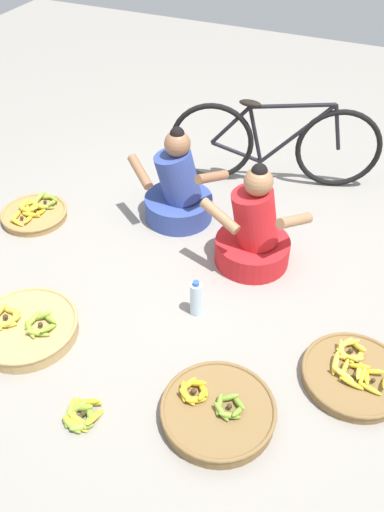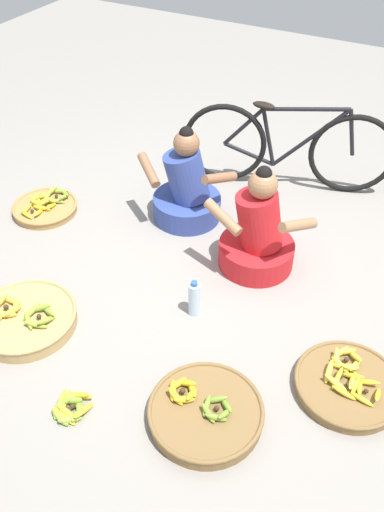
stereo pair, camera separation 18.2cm
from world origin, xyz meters
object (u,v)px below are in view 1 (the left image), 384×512
object	(u,v)px
vendor_woman_behind	(178,191)
water_bottle	(196,298)
banana_basket_mid_left	(354,374)
loose_bananas_mid_right	(82,415)
bicycle_leaning	(274,144)
banana_basket_front_center	(218,411)
banana_basket_front_left	(26,327)
vendor_woman_front	(254,233)
banana_basket_back_center	(34,213)

from	to	relation	value
vendor_woman_behind	water_bottle	bearing A→B (deg)	-59.11
banana_basket_mid_left	loose_bananas_mid_right	bearing A→B (deg)	-146.70
banana_basket_mid_left	loose_bananas_mid_right	xyz separation A→B (m)	(-1.26, -0.83, -0.01)
bicycle_leaning	banana_basket_front_center	distance (m)	2.37
loose_bananas_mid_right	banana_basket_mid_left	bearing A→B (deg)	33.30
banana_basket_front_left	banana_basket_mid_left	bearing A→B (deg)	13.73
vendor_woman_behind	banana_basket_front_center	size ratio (longest dim) A/B	1.24
water_bottle	vendor_woman_front	bearing A→B (deg)	75.48
banana_basket_front_left	banana_basket_front_center	xyz separation A→B (m)	(1.28, -0.07, -0.01)
banana_basket_mid_left	water_bottle	size ratio (longest dim) A/B	2.25
banana_basket_mid_left	banana_basket_front_center	bearing A→B (deg)	-139.07
bicycle_leaning	banana_basket_front_center	bearing A→B (deg)	-79.33
banana_basket_mid_left	banana_basket_back_center	distance (m)	2.62
vendor_woman_behind	banana_basket_front_center	xyz separation A→B (m)	(0.94, -1.53, -0.19)
loose_bananas_mid_right	water_bottle	world-z (taller)	water_bottle
banana_basket_back_center	water_bottle	distance (m)	1.61
bicycle_leaning	banana_basket_front_left	world-z (taller)	bicycle_leaning
bicycle_leaning	banana_basket_front_center	size ratio (longest dim) A/B	2.66
vendor_woman_front	banana_basket_back_center	world-z (taller)	vendor_woman_front
vendor_woman_front	banana_basket_front_center	distance (m)	1.31
banana_basket_front_left	loose_bananas_mid_right	bearing A→B (deg)	-30.45
banana_basket_mid_left	vendor_woman_front	bearing A→B (deg)	139.46
bicycle_leaning	banana_basket_front_left	bearing A→B (deg)	-110.67
bicycle_leaning	banana_basket_back_center	bearing A→B (deg)	-140.96
banana_basket_front_center	water_bottle	xyz separation A→B (m)	(-0.41, 0.65, 0.07)
banana_basket_front_left	banana_basket_front_center	world-z (taller)	banana_basket_front_left
banana_basket_front_left	loose_bananas_mid_right	size ratio (longest dim) A/B	2.66
banana_basket_front_left	water_bottle	distance (m)	1.05
vendor_woman_behind	banana_basket_front_left	xyz separation A→B (m)	(-0.34, -1.46, -0.19)
banana_basket_back_center	banana_basket_front_left	bearing A→B (deg)	-55.97
loose_bananas_mid_right	water_bottle	bearing A→B (deg)	75.59
bicycle_leaning	water_bottle	distance (m)	1.67
banana_basket_front_center	water_bottle	bearing A→B (deg)	122.06
loose_bananas_mid_right	vendor_woman_behind	bearing A→B (deg)	98.83
vendor_woman_front	loose_bananas_mid_right	xyz separation A→B (m)	(-0.40, -1.57, -0.22)
loose_bananas_mid_right	banana_basket_back_center	bearing A→B (deg)	133.56
loose_bananas_mid_right	water_bottle	xyz separation A→B (m)	(0.24, 0.95, 0.09)
banana_basket_front_left	banana_basket_mid_left	size ratio (longest dim) A/B	1.06
vendor_woman_front	banana_basket_mid_left	xyz separation A→B (m)	(0.86, -0.74, -0.21)
vendor_woman_behind	loose_bananas_mid_right	bearing A→B (deg)	-81.17
banana_basket_front_center	loose_bananas_mid_right	distance (m)	0.72
vendor_woman_front	banana_basket_front_center	world-z (taller)	vendor_woman_front
banana_basket_mid_left	loose_bananas_mid_right	size ratio (longest dim) A/B	2.51
banana_basket_front_left	bicycle_leaning	bearing A→B (deg)	69.33
water_bottle	banana_basket_front_left	bearing A→B (deg)	-146.30
banana_basket_front_center	loose_bananas_mid_right	xyz separation A→B (m)	(-0.65, -0.30, -0.02)
banana_basket_mid_left	banana_basket_front_left	bearing A→B (deg)	-166.27
banana_basket_front_left	banana_basket_mid_left	distance (m)	1.95
banana_basket_front_left	banana_basket_mid_left	xyz separation A→B (m)	(1.89, 0.46, -0.01)
water_bottle	vendor_woman_behind	bearing A→B (deg)	120.89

